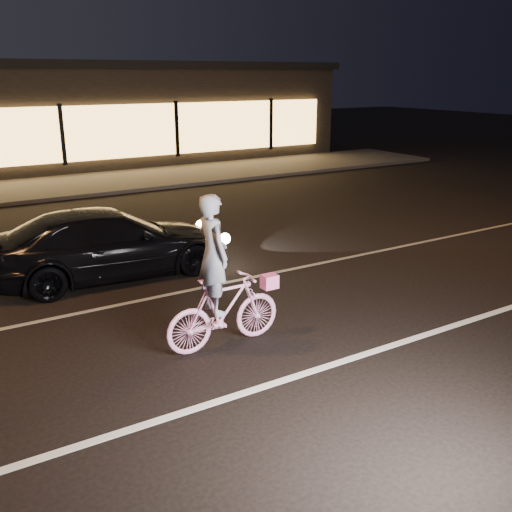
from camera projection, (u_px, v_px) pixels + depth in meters
ground at (298, 318)px, 9.08m from camera, size 90.00×90.00×0.00m
lane_stripe_near at (361, 355)px, 7.86m from camera, size 60.00×0.12×0.01m
lane_stripe_far at (236, 281)px, 10.71m from camera, size 60.00×0.10×0.01m
sidewalk at (80, 185)px, 19.64m from camera, size 30.00×4.00×0.12m
storefront at (37, 113)px, 23.86m from camera, size 25.40×8.42×4.20m
cyclist at (221, 294)px, 7.90m from camera, size 1.76×0.61×2.22m
sedan at (109, 243)px, 10.78m from camera, size 4.56×2.01×1.30m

